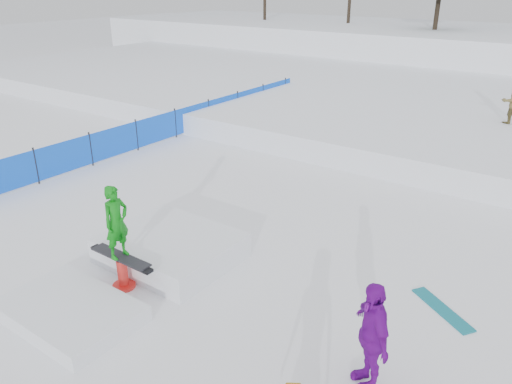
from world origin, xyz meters
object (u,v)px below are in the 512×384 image
Objects in this scene: jib_rail_feature at (145,261)px; walker_olive at (512,102)px; spectator_purple at (371,335)px; safety_fence at (175,123)px.

walker_olive is at bearing 73.15° from jib_rail_feature.
jib_rail_feature is at bearing -136.51° from spectator_purple.
walker_olive is (10.22, 6.22, 1.01)m from safety_fence.
walker_olive is at bearing 31.30° from safety_fence.
safety_fence is 10.47× the size of walker_olive.
spectator_purple is at bearing -33.86° from safety_fence.
walker_olive reaches higher than safety_fence.
safety_fence is 9.28× the size of spectator_purple.
spectator_purple is 4.88m from jib_rail_feature.
jib_rail_feature reaches higher than spectator_purple.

